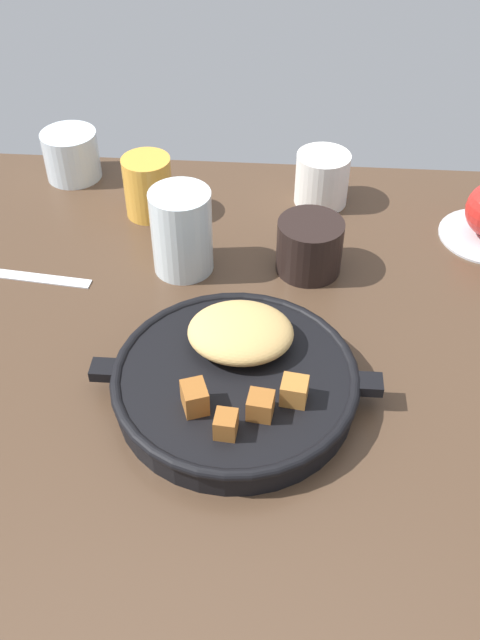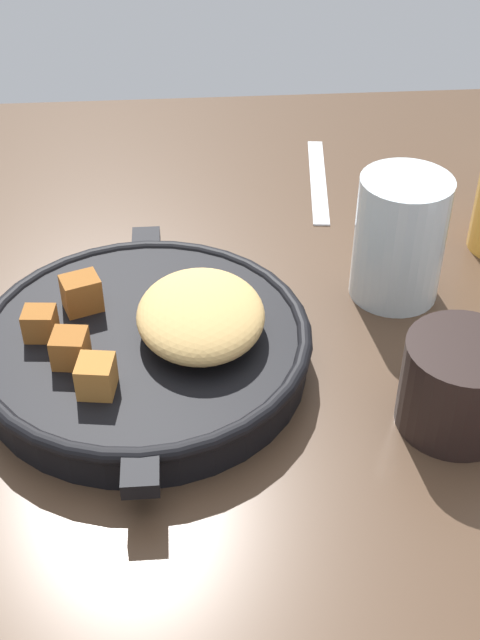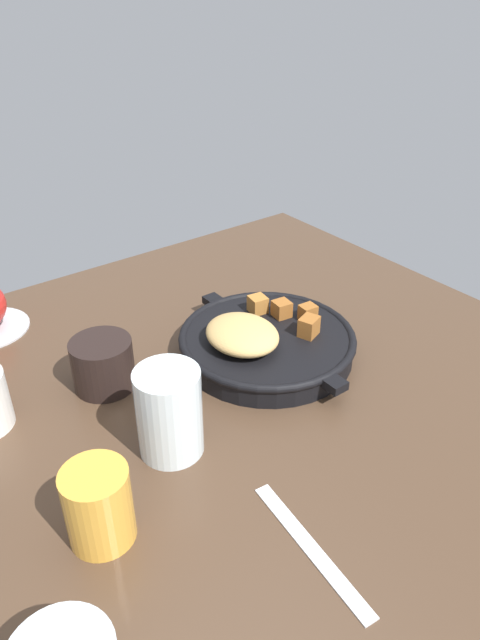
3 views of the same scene
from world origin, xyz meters
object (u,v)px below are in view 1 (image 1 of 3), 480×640
Objects in this scene: butter_knife at (22,276)px; coffee_mug_dark at (310,246)px; cast_iron_skillet at (236,376)px; water_glass_tall at (182,232)px; juice_glass_amber at (148,187)px; ceramic_mug_white at (322,179)px; water_glass_short at (71,155)px.

coffee_mug_dark is (35.33, 4.29, 3.25)cm from butter_knife.
cast_iron_skillet is 3.64× the size of coffee_mug_dark.
coffee_mug_dark is (7.39, 21.30, 1.02)cm from cast_iron_skillet.
water_glass_tall reaches higher than juice_glass_amber.
water_glass_tall reaches higher than coffee_mug_dark.
butter_knife is 35.73cm from coffee_mug_dark.
butter_knife is at bearing -131.67° from juice_glass_amber.
ceramic_mug_white reaches higher than butter_knife.
water_glass_tall is (-8.18, 20.48, 3.00)cm from cast_iron_skillet.
water_glass_short is 39.82cm from coffee_mug_dark.
ceramic_mug_white is (37.03, 19.76, 3.48)cm from butter_knife.
cast_iron_skillet is 22.26cm from water_glass_tall.
coffee_mug_dark reaches higher than butter_knife.
butter_knife is 2.17× the size of coffee_mug_dark.
coffee_mug_dark is at bearing 13.16° from butter_knife.
cast_iron_skillet is at bearing -103.90° from ceramic_mug_white.
juice_glass_amber reaches higher than water_glass_short.
cast_iron_skillet is 37.90cm from ceramic_mug_white.
water_glass_short is (-27.25, 40.93, 1.09)cm from cast_iron_skillet.
water_glass_short is at bearing 150.46° from coffee_mug_dark.
water_glass_tall is 1.30× the size of juice_glass_amber.
butter_knife is 20.72cm from juice_glass_amber.
butter_knife is 1.63× the size of water_glass_tall.
water_glass_short is at bearing 145.74° from juice_glass_amber.
water_glass_short reaches higher than butter_knife.
ceramic_mug_white is 0.92× the size of water_glass_short.
water_glass_short is 0.96× the size of juice_glass_amber.
water_glass_short is 0.99× the size of coffee_mug_dark.
cast_iron_skillet is 2.73× the size of water_glass_tall.
juice_glass_amber is (13.52, 15.19, 3.99)cm from butter_knife.
juice_glass_amber reaches higher than ceramic_mug_white.
juice_glass_amber is (-6.24, 11.71, -1.24)cm from water_glass_tall.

